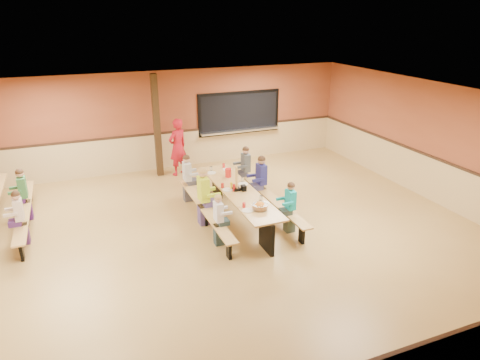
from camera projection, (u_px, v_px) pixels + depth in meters
name	position (u px, v px, depth m)	size (l,w,h in m)	color
ground	(213.00, 241.00, 9.20)	(12.00, 12.00, 0.00)	olive
room_envelope	(212.00, 212.00, 8.94)	(12.04, 10.04, 3.02)	brown
kitchen_pass_through	(239.00, 115.00, 13.83)	(2.78, 0.28, 1.38)	black
structural_post	(157.00, 126.00, 12.37)	(0.18, 0.18, 3.00)	black
cafeteria_table_main	(239.00, 198.00, 9.99)	(1.91, 3.70, 0.74)	#B58948
seated_child_white_left	(219.00, 220.00, 8.87)	(0.33, 0.27, 1.12)	silver
seated_adult_yellow	(204.00, 197.00, 9.71)	(0.44, 0.36, 1.36)	#B9D51F
seated_child_grey_left	(187.00, 178.00, 10.95)	(0.38, 0.31, 1.23)	#B4B4B4
seated_child_teal_right	(290.00, 208.00, 9.40)	(0.35, 0.28, 1.16)	#11A1A7
seated_child_navy_right	(261.00, 181.00, 10.70)	(0.41, 0.33, 1.29)	navy
seated_child_char_right	(246.00, 169.00, 11.58)	(0.38, 0.31, 1.24)	#464B4F
seated_child_green_sec	(24.00, 195.00, 9.96)	(0.38, 0.31, 1.24)	#377641
seated_child_tan_sec	(20.00, 218.00, 8.90)	(0.36, 0.29, 1.18)	beige
standing_woman	(178.00, 147.00, 12.66)	(0.63, 0.41, 1.72)	#AF1422
punch_pitcher	(228.00, 173.00, 10.66)	(0.16, 0.16, 0.22)	red
chip_bowl	(260.00, 206.00, 8.91)	(0.32, 0.32, 0.15)	orange
napkin_dispenser	(244.00, 188.00, 9.86)	(0.10, 0.14, 0.13)	black
condiment_mustard	(231.00, 186.00, 9.94)	(0.06, 0.06, 0.17)	yellow
condiment_ketchup	(234.00, 188.00, 9.83)	(0.06, 0.06, 0.17)	#B2140F
table_paddle	(237.00, 185.00, 9.85)	(0.16, 0.16, 0.56)	black
place_settings	(239.00, 188.00, 9.89)	(0.65, 3.30, 0.11)	beige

